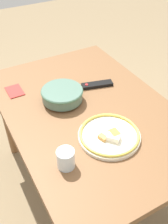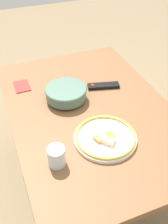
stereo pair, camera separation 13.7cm
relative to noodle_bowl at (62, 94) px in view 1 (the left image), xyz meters
name	(u,v)px [view 1 (the left image)]	position (x,y,z in m)	size (l,w,h in m)	color
ground_plane	(87,184)	(0.13, 0.10, -0.77)	(8.00, 8.00, 0.00)	#7F6B4C
dining_table	(88,119)	(0.13, 0.10, -0.13)	(1.29, 0.87, 0.72)	brown
noodle_bowl	(62,94)	(0.00, 0.00, 0.00)	(0.24, 0.24, 0.08)	#4C6B5B
food_plate	(109,135)	(0.38, 0.07, -0.03)	(0.30, 0.30, 0.05)	silver
tv_remote	(97,85)	(-0.03, 0.25, -0.04)	(0.10, 0.20, 0.02)	black
drinking_glass	(66,159)	(0.43, -0.19, 0.00)	(0.08, 0.08, 0.09)	silver
folded_napkin	(15,91)	(-0.22, -0.21, -0.04)	(0.13, 0.09, 0.01)	#B2332D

